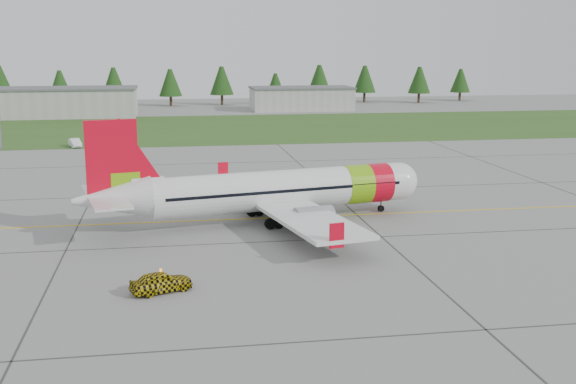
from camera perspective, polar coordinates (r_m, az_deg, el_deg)
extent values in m
plane|color=gray|center=(57.66, -2.19, -3.98)|extent=(320.00, 320.00, 0.00)
cylinder|color=silver|center=(64.07, -0.44, 0.18)|extent=(23.72, 8.23, 3.52)
sphere|color=silver|center=(69.02, 8.73, 0.86)|extent=(3.52, 3.52, 3.52)
cone|color=silver|center=(60.48, -13.77, -0.53)|extent=(6.91, 4.74, 3.52)
cube|color=black|center=(69.10, 8.93, 1.14)|extent=(1.89, 2.59, 0.51)
cylinder|color=#70B20D|center=(66.92, 5.36, 0.61)|extent=(3.03, 4.01, 3.60)
cylinder|color=red|center=(67.90, 7.00, 0.74)|extent=(2.68, 3.93, 3.60)
cube|color=silver|center=(64.12, -0.81, -0.72)|extent=(10.74, 29.33, 0.33)
cube|color=red|center=(77.17, -5.15, 1.70)|extent=(1.09, 0.38, 1.81)
cube|color=red|center=(50.76, 3.87, -3.45)|extent=(1.09, 0.38, 1.81)
cylinder|color=gray|center=(69.24, -1.19, -0.23)|extent=(3.57, 2.52, 1.90)
cylinder|color=gray|center=(60.22, 2.04, -2.02)|extent=(3.57, 2.52, 1.90)
cube|color=red|center=(59.97, -13.74, 2.31)|extent=(4.14, 1.16, 6.87)
cube|color=#70B20D|center=(60.43, -12.72, 0.51)|extent=(2.38, 0.85, 2.17)
cube|color=silver|center=(60.39, -14.21, -0.35)|extent=(4.94, 10.76, 0.20)
cylinder|color=slate|center=(68.58, 7.36, -1.01)|extent=(0.16, 0.16, 1.27)
cylinder|color=black|center=(68.65, 7.35, -1.28)|extent=(0.65, 0.37, 0.61)
cylinder|color=slate|center=(66.36, -2.30, -1.15)|extent=(0.20, 0.20, 1.72)
cylinder|color=black|center=(66.33, -2.60, -1.50)|extent=(1.00, 0.59, 0.94)
cylinder|color=slate|center=(61.71, -0.78, -2.11)|extent=(0.20, 0.20, 1.72)
cylinder|color=black|center=(61.68, -1.10, -2.49)|extent=(1.00, 0.59, 0.94)
imported|color=#D9BE0C|center=(46.38, -10.05, -5.47)|extent=(1.84, 1.98, 3.96)
imported|color=white|center=(116.00, -16.52, 4.42)|extent=(1.76, 1.71, 4.07)
cube|color=#30561E|center=(138.17, -6.50, 5.04)|extent=(320.00, 50.00, 0.03)
cube|color=gold|center=(65.35, -3.08, -2.12)|extent=(120.00, 0.25, 0.02)
cube|color=#A8A8A3|center=(167.21, -17.43, 6.73)|extent=(32.00, 14.00, 6.00)
cube|color=#A8A8A3|center=(176.52, 1.06, 7.34)|extent=(24.00, 12.00, 5.20)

